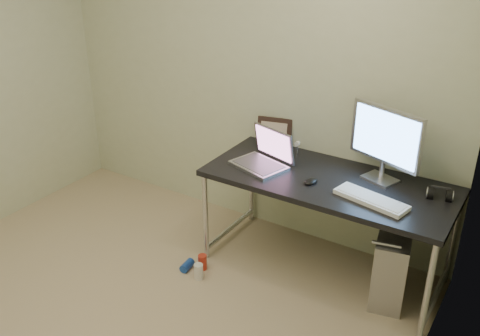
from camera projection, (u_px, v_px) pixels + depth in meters
The scene contains 18 objects.
floor at pixel (100, 335), 3.37m from camera, with size 3.50×3.50×0.00m, color tan.
wall_back at pixel (246, 76), 4.16m from camera, with size 3.50×0.02×2.50m, color beige.
wall_right at pixel (402, 257), 1.98m from camera, with size 0.02×3.50×2.50m, color beige.
desk at pixel (328, 189), 3.69m from camera, with size 1.71×0.75×0.75m.
tower_computer at pixel (391, 264), 3.62m from camera, with size 0.31×0.52×0.54m.
cable_a at pixel (402, 220), 3.84m from camera, with size 0.01×0.01×0.70m, color black.
cable_b at pixel (413, 228), 3.79m from camera, with size 0.01×0.01×0.72m, color black.
can_red at pixel (202, 262), 3.96m from camera, with size 0.06×0.06×0.12m, color red.
can_white at pixel (199, 272), 3.86m from camera, with size 0.07×0.07×0.12m, color silver.
can_blue at pixel (187, 266), 3.97m from camera, with size 0.06×0.06×0.12m, color #1943A7.
laptop at pixel (265, 157), 3.84m from camera, with size 0.45×0.40×0.26m.
monitor at pixel (385, 139), 3.52m from camera, with size 0.53×0.23×0.52m.
keyboard at pixel (371, 200), 3.37m from camera, with size 0.48×0.15×0.03m, color white.
mouse_right at pixel (399, 205), 3.29m from camera, with size 0.07×0.12×0.04m, color black.
mouse_left at pixel (311, 180), 3.60m from camera, with size 0.07×0.11×0.04m, color black.
headphones at pixel (440, 194), 3.41m from camera, with size 0.17×0.10×0.10m.
picture_frame at pixel (274, 132), 4.15m from camera, with size 0.27×0.03×0.22m, color black.
webcam at pixel (297, 145), 3.99m from camera, with size 0.04×0.03×0.11m.
Camera 1 is at (2.11, -1.71, 2.41)m, focal length 40.00 mm.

